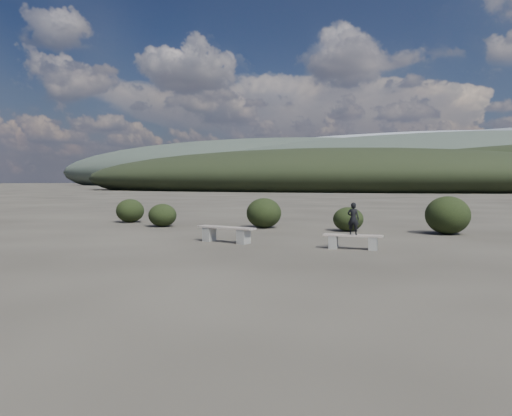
% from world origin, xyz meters
% --- Properties ---
extents(ground, '(1200.00, 1200.00, 0.00)m').
position_xyz_m(ground, '(0.00, 0.00, 0.00)').
color(ground, '#2F2B24').
rests_on(ground, ground).
extents(bench_left, '(1.98, 0.73, 0.49)m').
position_xyz_m(bench_left, '(-1.79, 3.84, 0.30)').
color(bench_left, slate).
rests_on(bench_left, ground).
extents(bench_right, '(1.65, 0.48, 0.41)m').
position_xyz_m(bench_right, '(2.12, 3.80, 0.25)').
color(bench_right, slate).
rests_on(bench_right, ground).
extents(seated_person, '(0.33, 0.23, 0.89)m').
position_xyz_m(seated_person, '(2.13, 3.80, 0.85)').
color(seated_person, black).
rests_on(seated_person, bench_right).
extents(shrub_a, '(1.16, 1.16, 0.95)m').
position_xyz_m(shrub_a, '(-6.63, 7.71, 0.48)').
color(shrub_a, black).
rests_on(shrub_a, ground).
extents(shrub_b, '(1.41, 1.41, 1.21)m').
position_xyz_m(shrub_b, '(-2.52, 8.80, 0.60)').
color(shrub_b, black).
rests_on(shrub_b, ground).
extents(shrub_c, '(1.14, 1.14, 0.91)m').
position_xyz_m(shrub_c, '(0.91, 8.78, 0.46)').
color(shrub_c, black).
rests_on(shrub_c, ground).
extents(shrub_d, '(1.55, 1.55, 1.36)m').
position_xyz_m(shrub_d, '(4.40, 9.05, 0.68)').
color(shrub_d, black).
rests_on(shrub_d, ground).
extents(shrub_f, '(1.27, 1.27, 1.07)m').
position_xyz_m(shrub_f, '(-9.22, 8.99, 0.54)').
color(shrub_f, black).
rests_on(shrub_f, ground).
extents(mountain_ridges, '(500.00, 400.00, 56.00)m').
position_xyz_m(mountain_ridges, '(-7.48, 339.06, 10.84)').
color(mountain_ridges, black).
rests_on(mountain_ridges, ground).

